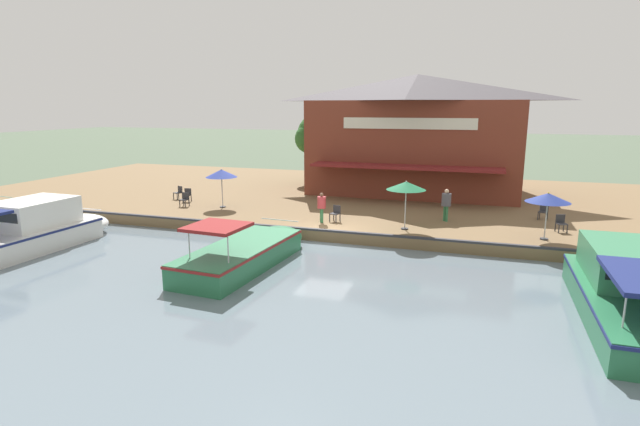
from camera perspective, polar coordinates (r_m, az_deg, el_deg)
name	(u,v)px	position (r m, az deg, el deg)	size (l,w,h in m)	color
ground_plane	(324,244)	(24.52, 0.49, -3.52)	(220.00, 220.00, 0.00)	#4C5B47
quay_deck	(372,199)	(34.84, 6.00, 1.62)	(22.00, 56.00, 0.60)	brown
quay_edge_fender	(325,230)	(24.45, 0.57, -2.00)	(0.20, 50.40, 0.10)	#2D2D33
waterfront_restaurant	(416,133)	(36.10, 10.89, 8.94)	(9.66, 14.66, 8.16)	brown
patio_umbrella_by_entrance	(406,186)	(24.80, 9.82, 3.08)	(1.94, 1.94, 2.44)	#B7B7B7
patio_umbrella_near_quay_edge	(221,173)	(30.48, -11.20, 4.46)	(1.89, 1.89, 2.35)	#B7B7B7
patio_umbrella_mid_patio_right	(548,198)	(24.80, 24.61, 1.60)	(1.96, 1.96, 2.21)	#B7B7B7
cafe_chair_under_first_umbrella	(336,212)	(26.51, 1.79, 0.06)	(0.54, 0.54, 0.85)	#2D2D33
cafe_chair_beside_entrance	(543,211)	(29.49, 24.18, 0.23)	(0.55, 0.55, 0.85)	#2D2D33
cafe_chair_facing_river	(187,194)	(33.07, -14.93, 2.08)	(0.51, 0.51, 0.85)	#2D2D33
cafe_chair_far_corner_seat	(179,192)	(34.17, -15.86, 2.34)	(0.57, 0.57, 0.85)	#2D2D33
cafe_chair_back_row_seat	(561,222)	(26.93, 25.85, -0.97)	(0.55, 0.55, 0.85)	#2D2D33
cafe_chair_mid_patio	(185,199)	(31.55, -15.19, 1.59)	(0.45, 0.45, 0.85)	#2D2D33
person_mid_patio	(446,201)	(27.20, 14.23, 1.33)	(0.49, 0.49, 1.73)	#337547
person_at_quay_edge	(322,204)	(26.13, 0.18, 1.02)	(0.45, 0.45, 1.59)	#337547
motorboat_far_downstream	(629,288)	(19.13, 31.82, -7.27)	(9.33, 3.11, 2.11)	#287047
motorboat_second_along	(249,250)	(21.43, -8.10, -4.24)	(8.08, 2.94, 2.15)	#287047
motorboat_outer_channel	(28,232)	(26.84, -30.42, -1.89)	(9.41, 3.47, 2.26)	silver
tree_upstream_bank	(316,136)	(40.08, -0.51, 8.82)	(3.42, 3.26, 5.44)	brown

